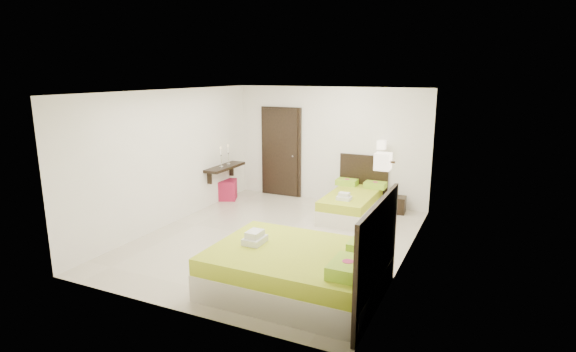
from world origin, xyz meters
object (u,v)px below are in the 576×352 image
at_px(bed_double, 301,269).
at_px(ottoman, 226,190).
at_px(nightstand, 396,205).
at_px(bed_single, 353,202).

height_order(bed_double, ottoman, bed_double).
bearing_deg(nightstand, bed_double, -99.72).
bearing_deg(bed_single, nightstand, 33.56).
bearing_deg(bed_single, bed_double, -83.94).
bearing_deg(ottoman, nightstand, 9.52).
xyz_separation_m(bed_single, ottoman, (-3.03, -0.11, -0.05)).
height_order(bed_single, nightstand, bed_single).
distance_m(nightstand, ottoman, 3.88).
relative_size(bed_double, nightstand, 5.78).
bearing_deg(bed_single, ottoman, -177.83).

